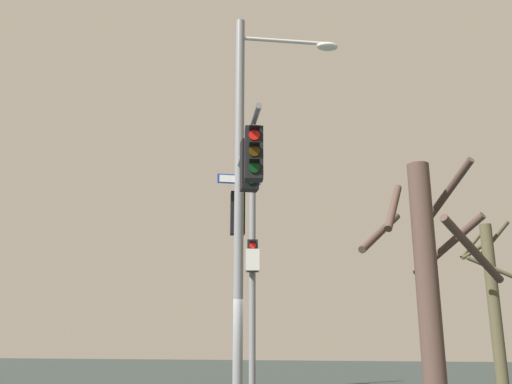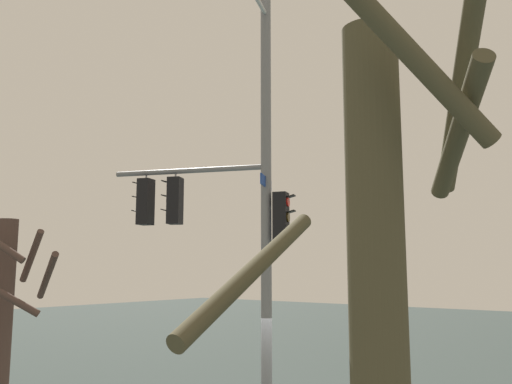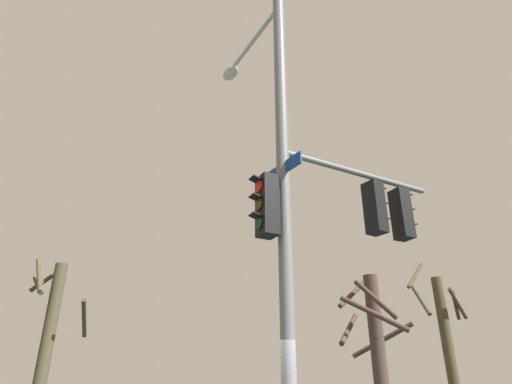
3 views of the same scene
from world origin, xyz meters
name	(u,v)px [view 3 (image 3 of 3)]	position (x,y,z in m)	size (l,w,h in m)	color
main_signal_pole_assembly	(309,186)	(-0.65, 0.45, 5.32)	(3.08, 4.69, 10.00)	slate
bare_tree_behind_pole	(46,345)	(-6.71, -5.82, 2.79)	(1.89, 1.93, 5.32)	#4B4630
bare_tree_across_street	(377,355)	(-4.54, 3.00, 2.47)	(2.32, 2.30, 4.55)	#4B3831
bare_tree_corner	(447,347)	(-8.01, 6.93, 2.92)	(2.04, 2.04, 6.12)	#4E412C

